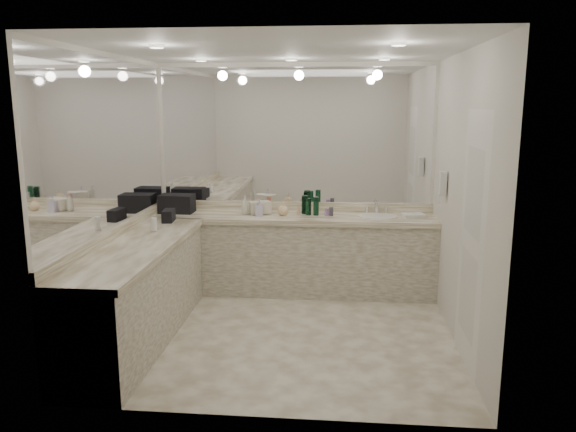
# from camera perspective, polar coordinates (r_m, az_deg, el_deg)

# --- Properties ---
(floor) EXTENTS (3.20, 3.20, 0.00)m
(floor) POSITION_cam_1_polar(r_m,az_deg,el_deg) (5.48, -0.56, -11.64)
(floor) COLOR beige
(floor) RESTS_ON ground
(ceiling) EXTENTS (3.20, 3.20, 0.00)m
(ceiling) POSITION_cam_1_polar(r_m,az_deg,el_deg) (5.07, -0.62, 16.55)
(ceiling) COLOR white
(ceiling) RESTS_ON floor
(wall_back) EXTENTS (3.20, 0.02, 2.60)m
(wall_back) POSITION_cam_1_polar(r_m,az_deg,el_deg) (6.59, 0.75, 4.03)
(wall_back) COLOR silver
(wall_back) RESTS_ON floor
(wall_left) EXTENTS (0.02, 3.00, 2.60)m
(wall_left) POSITION_cam_1_polar(r_m,az_deg,el_deg) (5.51, -17.39, 2.05)
(wall_left) COLOR silver
(wall_left) RESTS_ON floor
(wall_right) EXTENTS (0.02, 3.00, 2.60)m
(wall_right) POSITION_cam_1_polar(r_m,az_deg,el_deg) (5.20, 17.23, 1.53)
(wall_right) COLOR silver
(wall_right) RESTS_ON floor
(vanity_back_base) EXTENTS (3.20, 0.60, 0.84)m
(vanity_back_base) POSITION_cam_1_polar(r_m,az_deg,el_deg) (6.47, 0.52, -4.06)
(vanity_back_base) COLOR beige
(vanity_back_base) RESTS_ON floor
(vanity_back_top) EXTENTS (3.20, 0.64, 0.06)m
(vanity_back_top) POSITION_cam_1_polar(r_m,az_deg,el_deg) (6.36, 0.52, -0.18)
(vanity_back_top) COLOR white
(vanity_back_top) RESTS_ON vanity_back_base
(vanity_left_base) EXTENTS (0.60, 2.40, 0.84)m
(vanity_left_base) POSITION_cam_1_polar(r_m,az_deg,el_deg) (5.34, -15.06, -7.85)
(vanity_left_base) COLOR beige
(vanity_left_base) RESTS_ON floor
(vanity_left_top) EXTENTS (0.64, 2.42, 0.06)m
(vanity_left_top) POSITION_cam_1_polar(r_m,az_deg,el_deg) (5.21, -15.21, -3.18)
(vanity_left_top) COLOR white
(vanity_left_top) RESTS_ON vanity_left_base
(backsplash_back) EXTENTS (3.20, 0.04, 0.10)m
(backsplash_back) POSITION_cam_1_polar(r_m,az_deg,el_deg) (6.63, 0.73, 1.00)
(backsplash_back) COLOR white
(backsplash_back) RESTS_ON vanity_back_top
(backsplash_left) EXTENTS (0.04, 3.00, 0.10)m
(backsplash_left) POSITION_cam_1_polar(r_m,az_deg,el_deg) (5.57, -16.98, -1.50)
(backsplash_left) COLOR white
(backsplash_left) RESTS_ON vanity_left_top
(mirror_back) EXTENTS (3.12, 0.01, 1.55)m
(mirror_back) POSITION_cam_1_polar(r_m,az_deg,el_deg) (6.54, 0.75, 8.15)
(mirror_back) COLOR white
(mirror_back) RESTS_ON wall_back
(mirror_left) EXTENTS (0.01, 2.92, 1.55)m
(mirror_left) POSITION_cam_1_polar(r_m,az_deg,el_deg) (5.45, -17.56, 6.98)
(mirror_left) COLOR white
(mirror_left) RESTS_ON wall_left
(sink) EXTENTS (0.44, 0.44, 0.03)m
(sink) POSITION_cam_1_polar(r_m,az_deg,el_deg) (6.36, 9.09, -0.09)
(sink) COLOR white
(sink) RESTS_ON vanity_back_top
(faucet) EXTENTS (0.24, 0.16, 0.14)m
(faucet) POSITION_cam_1_polar(r_m,az_deg,el_deg) (6.55, 8.99, 0.91)
(faucet) COLOR silver
(faucet) RESTS_ON vanity_back_top
(wall_phone) EXTENTS (0.06, 0.10, 0.24)m
(wall_phone) POSITION_cam_1_polar(r_m,az_deg,el_deg) (5.87, 15.45, 3.19)
(wall_phone) COLOR white
(wall_phone) RESTS_ON wall_right
(door) EXTENTS (0.02, 0.82, 2.10)m
(door) POSITION_cam_1_polar(r_m,az_deg,el_deg) (4.77, 18.11, -2.45)
(door) COLOR white
(door) RESTS_ON wall_right
(black_toiletry_bag) EXTENTS (0.39, 0.25, 0.22)m
(black_toiletry_bag) POSITION_cam_1_polar(r_m,az_deg,el_deg) (6.62, -11.22, 1.29)
(black_toiletry_bag) COLOR black
(black_toiletry_bag) RESTS_ON vanity_back_top
(black_bag_spill) EXTENTS (0.13, 0.25, 0.13)m
(black_bag_spill) POSITION_cam_1_polar(r_m,az_deg,el_deg) (6.14, -12.03, 0.06)
(black_bag_spill) COLOR black
(black_bag_spill) RESTS_ON vanity_left_top
(cream_cosmetic_case) EXTENTS (0.27, 0.23, 0.14)m
(cream_cosmetic_case) POSITION_cam_1_polar(r_m,az_deg,el_deg) (6.43, -2.86, 0.82)
(cream_cosmetic_case) COLOR beige
(cream_cosmetic_case) RESTS_ON vanity_back_top
(hand_towel) EXTENTS (0.27, 0.21, 0.04)m
(hand_towel) POSITION_cam_1_polar(r_m,az_deg,el_deg) (6.39, 12.58, 0.06)
(hand_towel) COLOR white
(hand_towel) RESTS_ON vanity_back_top
(lotion_left) EXTENTS (0.06, 0.06, 0.13)m
(lotion_left) POSITION_cam_1_polar(r_m,az_deg,el_deg) (5.69, -13.46, -0.88)
(lotion_left) COLOR white
(lotion_left) RESTS_ON vanity_left_top
(soap_bottle_a) EXTENTS (0.10, 0.10, 0.21)m
(soap_bottle_a) POSITION_cam_1_polar(r_m,az_deg,el_deg) (6.40, -4.40, 1.12)
(soap_bottle_a) COLOR beige
(soap_bottle_a) RESTS_ON vanity_back_top
(soap_bottle_b) EXTENTS (0.09, 0.09, 0.19)m
(soap_bottle_b) POSITION_cam_1_polar(r_m,az_deg,el_deg) (6.31, -2.93, 0.87)
(soap_bottle_b) COLOR silver
(soap_bottle_b) RESTS_ON vanity_back_top
(soap_bottle_c) EXTENTS (0.16, 0.16, 0.16)m
(soap_bottle_c) POSITION_cam_1_polar(r_m,az_deg,el_deg) (6.34, -0.51, 0.78)
(soap_bottle_c) COLOR beige
(soap_bottle_c) RESTS_ON vanity_back_top
(green_bottle_0) EXTENTS (0.07, 0.07, 0.21)m
(green_bottle_0) POSITION_cam_1_polar(r_m,az_deg,el_deg) (6.42, 1.74, 1.16)
(green_bottle_0) COLOR #144F30
(green_bottle_0) RESTS_ON vanity_back_top
(green_bottle_1) EXTENTS (0.07, 0.07, 0.19)m
(green_bottle_1) POSITION_cam_1_polar(r_m,az_deg,el_deg) (6.44, 1.71, 1.11)
(green_bottle_1) COLOR #144F30
(green_bottle_1) RESTS_ON vanity_back_top
(green_bottle_2) EXTENTS (0.06, 0.06, 0.20)m
(green_bottle_2) POSITION_cam_1_polar(r_m,az_deg,el_deg) (6.34, 2.87, 1.00)
(green_bottle_2) COLOR #144F30
(green_bottle_2) RESTS_ON vanity_back_top
(green_bottle_3) EXTENTS (0.06, 0.06, 0.19)m
(green_bottle_3) POSITION_cam_1_polar(r_m,az_deg,el_deg) (6.35, 2.09, 0.96)
(green_bottle_3) COLOR #144F30
(green_bottle_3) RESTS_ON vanity_back_top
(amenity_bottle_0) EXTENTS (0.05, 0.05, 0.13)m
(amenity_bottle_0) POSITION_cam_1_polar(r_m,az_deg,el_deg) (6.52, -2.27, 0.97)
(amenity_bottle_0) COLOR #E57F66
(amenity_bottle_0) RESTS_ON vanity_back_top
(amenity_bottle_1) EXTENTS (0.04, 0.04, 0.09)m
(amenity_bottle_1) POSITION_cam_1_polar(r_m,az_deg,el_deg) (6.39, 1.05, 0.56)
(amenity_bottle_1) COLOR #E0B28C
(amenity_bottle_1) RESTS_ON vanity_back_top
(amenity_bottle_2) EXTENTS (0.05, 0.05, 0.06)m
(amenity_bottle_2) POSITION_cam_1_polar(r_m,az_deg,el_deg) (6.47, -3.57, 0.54)
(amenity_bottle_2) COLOR #E0B28C
(amenity_bottle_2) RESTS_ON vanity_back_top
(amenity_bottle_3) EXTENTS (0.05, 0.05, 0.10)m
(amenity_bottle_3) POSITION_cam_1_polar(r_m,az_deg,el_deg) (6.32, 4.43, 0.46)
(amenity_bottle_3) COLOR #3F3F4C
(amenity_bottle_3) RESTS_ON vanity_back_top
(amenity_bottle_4) EXTENTS (0.06, 0.06, 0.14)m
(amenity_bottle_4) POSITION_cam_1_polar(r_m,az_deg,el_deg) (6.50, -2.70, 0.97)
(amenity_bottle_4) COLOR white
(amenity_bottle_4) RESTS_ON vanity_back_top
(amenity_bottle_5) EXTENTS (0.04, 0.04, 0.14)m
(amenity_bottle_5) POSITION_cam_1_polar(r_m,az_deg,el_deg) (6.44, 2.77, 0.84)
(amenity_bottle_5) COLOR white
(amenity_bottle_5) RESTS_ON vanity_back_top
(amenity_bottle_6) EXTENTS (0.04, 0.04, 0.08)m
(amenity_bottle_6) POSITION_cam_1_polar(r_m,az_deg,el_deg) (6.32, 3.96, 0.37)
(amenity_bottle_6) COLOR #9966B2
(amenity_bottle_6) RESTS_ON vanity_back_top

